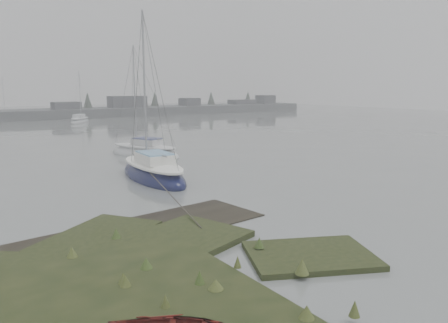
% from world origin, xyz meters
% --- Properties ---
extents(ground, '(160.00, 160.00, 0.00)m').
position_xyz_m(ground, '(0.00, 30.00, 0.00)').
color(ground, slate).
rests_on(ground, ground).
extents(far_shoreline, '(60.00, 8.00, 4.15)m').
position_xyz_m(far_shoreline, '(26.84, 61.90, 0.85)').
color(far_shoreline, '#4C4F51').
rests_on(far_shoreline, ground).
extents(sailboat_main, '(2.55, 6.80, 9.44)m').
position_xyz_m(sailboat_main, '(1.50, 11.99, 0.29)').
color(sailboat_main, '#0C1036').
rests_on(sailboat_main, ground).
extents(sailboat_white, '(4.23, 6.11, 8.25)m').
position_xyz_m(sailboat_white, '(4.42, 19.52, 0.26)').
color(sailboat_white, silver).
rests_on(sailboat_white, ground).
extents(sailboat_far_b, '(4.52, 5.33, 7.50)m').
position_xyz_m(sailboat_far_b, '(9.06, 50.99, 0.23)').
color(sailboat_far_b, '#9FA4A8').
rests_on(sailboat_far_b, ground).
extents(sailboat_far_c, '(4.97, 2.63, 6.68)m').
position_xyz_m(sailboat_far_c, '(1.95, 60.69, 0.21)').
color(sailboat_far_c, silver).
rests_on(sailboat_far_c, ground).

